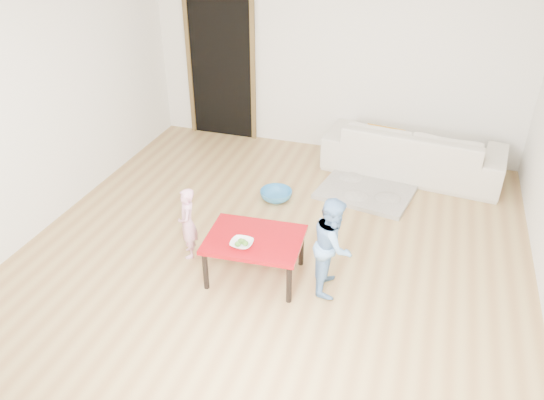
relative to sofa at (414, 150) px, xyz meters
The scene contains 13 objects.
floor 2.38m from the sofa, 119.61° to the right, with size 5.00×5.00×0.01m, color #A07644.
back_wall 1.59m from the sofa, 158.88° to the left, with size 5.00×0.02×2.60m, color white.
left_wall 4.31m from the sofa, 150.78° to the right, with size 0.02×5.00×2.60m, color white.
doorway 2.89m from the sofa, behind, with size 1.02×0.08×2.11m, color brown, non-canonical shape.
sofa is the anchor object (origin of this frame).
cushion 0.46m from the sofa, 162.85° to the right, with size 0.49×0.44×0.13m, color orange.
red_table 2.88m from the sofa, 115.13° to the right, with size 0.88×0.66×0.44m, color maroon, non-canonical shape.
bowl 3.04m from the sofa, 115.03° to the right, with size 0.20×0.20×0.05m, color white.
broccoli 3.04m from the sofa, 115.03° to the right, with size 0.12×0.12×0.06m, color #2D5919, non-canonical shape.
child_pink 3.16m from the sofa, 128.26° to the right, with size 0.27×0.18×0.74m, color pink.
child_blue 2.59m from the sofa, 101.30° to the right, with size 0.46×0.36×0.94m, color #5E98DB.
basin 1.89m from the sofa, 140.76° to the right, with size 0.38×0.38×0.12m, color teal.
blanket 0.89m from the sofa, 123.36° to the right, with size 1.07×0.89×0.05m, color #BBB3A5, non-canonical shape.
Camera 1 is at (1.30, -4.29, 3.22)m, focal length 35.00 mm.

